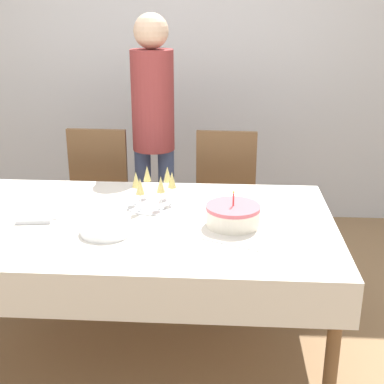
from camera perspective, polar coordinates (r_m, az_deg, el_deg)
ground_plane at (r=3.03m, az=-5.46°, el=-16.06°), size 12.00×12.00×0.00m
wall_back at (r=4.41m, az=-2.03°, el=14.33°), size 8.00×0.05×2.70m
dining_table at (r=2.70m, az=-5.90°, el=-4.89°), size 1.95×1.15×0.74m
dining_chair_far_left at (r=3.64m, az=-10.27°, el=-0.44°), size 0.43×0.43×0.96m
dining_chair_far_right at (r=3.53m, az=3.51°, el=-0.76°), size 0.44×0.44×0.96m
birthday_cake at (r=2.57m, az=4.39°, el=-2.48°), size 0.26×0.26×0.17m
champagne_tray at (r=2.82m, az=-4.04°, el=0.28°), size 0.32×0.32×0.18m
plate_stack_main at (r=2.52m, az=-9.08°, el=-3.95°), size 0.24×0.24×0.03m
cake_knife at (r=2.39m, az=3.80°, el=-5.52°), size 0.28×0.14×0.00m
fork_pile at (r=2.72m, az=-16.49°, el=-2.90°), size 0.18×0.08×0.02m
napkin_pile at (r=2.81m, az=-15.19°, el=-2.13°), size 0.15×0.15×0.01m
person_standing at (r=3.57m, az=-4.16°, el=7.79°), size 0.28×0.28×1.70m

